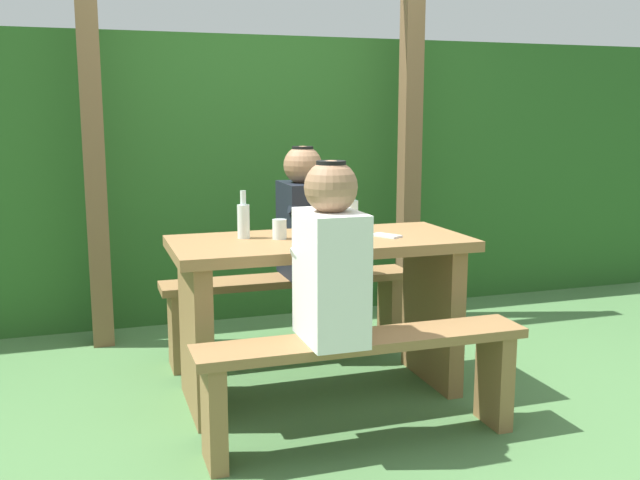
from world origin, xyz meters
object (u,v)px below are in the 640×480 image
Objects in this scene: bench_near at (363,368)px; bottle_right at (352,215)px; person_black_coat at (303,217)px; bench_far at (288,300)px; person_white_shirt at (330,259)px; cell_phone at (386,236)px; drinking_glass at (279,229)px; bottle_left at (243,220)px; picnic_table at (320,290)px.

bottle_right reaches higher than bench_near.
bottle_right is at bearing 73.58° from bench_near.
bench_far is at bearing 177.85° from person_black_coat.
person_white_shirt is 5.14× the size of cell_phone.
bench_far is 14.94× the size of drinking_glass.
person_white_shirt is at bearing -97.15° from bench_far.
person_black_coat reaches higher than bottle_right.
bottle_left is 0.69m from cell_phone.
drinking_glass is (-0.19, -0.53, 0.49)m from bench_far.
drinking_glass is at bearing -109.41° from bench_far.
person_black_coat is at bearing 78.50° from person_white_shirt.
bench_far is at bearing 82.85° from person_white_shirt.
bottle_right is at bearing -4.70° from bottle_left.
person_black_coat is at bearing 85.57° from bench_near.
picnic_table is 6.18× the size of bottle_left.
bottle_right reaches higher than picnic_table.
drinking_glass is (-0.19, 0.61, 0.49)m from bench_near.
drinking_glass is at bearing -25.17° from bottle_left.
bench_far is (0.00, 1.14, 0.00)m from bench_near.
bottle_right is 1.58× the size of cell_phone.
person_white_shirt is at bearing -162.09° from cell_phone.
bench_far is 0.78m from bottle_left.
cell_phone is (0.66, -0.17, -0.08)m from bottle_left.
cell_phone reaches higher than bench_far.
person_black_coat is 5.14× the size of cell_phone.
bench_far is at bearing 53.18° from bottle_left.
drinking_glass reaches higher than cell_phone.
bottle_left reaches higher than bottle_right.
drinking_glass is 0.41× the size of bottle_left.
drinking_glass reaches higher than bench_far.
person_white_shirt is (-0.14, 0.00, 0.46)m from bench_near.
person_white_shirt is 0.71m from bottle_left.
bottle_right is at bearing -78.54° from person_black_coat.
drinking_glass is at bearing 106.96° from bench_near.
drinking_glass is at bearing 167.58° from picnic_table.
bench_near is 1.95× the size of person_black_coat.
bottle_right is at bearing 62.53° from person_white_shirt.
person_white_shirt reaches higher than drinking_glass.
person_white_shirt is 0.69m from cell_phone.
person_white_shirt is (-0.14, -1.14, 0.46)m from bench_far.
bottle_right is (0.19, 0.07, 0.34)m from picnic_table.
bench_near is 1.95× the size of person_white_shirt.
person_white_shirt is (-0.14, -0.57, 0.27)m from picnic_table.
cell_phone is at bearing -9.75° from picnic_table.
bottle_left reaches higher than bench_far.
person_white_shirt is at bearing -101.50° from person_black_coat.
bottle_left reaches higher than picnic_table.
person_black_coat is 0.51m from bottle_right.
bench_near is at bearing -90.00° from bench_far.
bench_far is at bearing 70.59° from drinking_glass.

